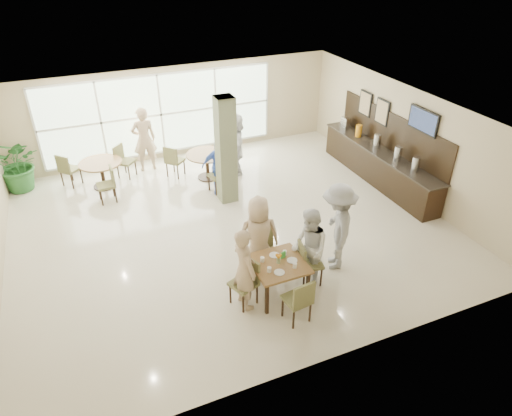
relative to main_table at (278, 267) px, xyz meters
name	(u,v)px	position (x,y,z in m)	size (l,w,h in m)	color
ground	(229,225)	(-0.03, 2.68, -0.66)	(10.00, 10.00, 0.00)	beige
room_shell	(227,161)	(-0.03, 2.68, 1.04)	(10.00, 10.00, 10.00)	white
window_bank	(161,115)	(-0.53, 7.14, 0.74)	(7.00, 0.04, 7.00)	silver
column	(226,151)	(0.37, 3.88, 0.74)	(0.45, 0.45, 2.80)	#626C4B
main_table	(278,267)	(0.00, 0.00, 0.00)	(1.01, 1.01, 0.75)	brown
round_table_left	(101,168)	(-2.57, 5.90, -0.08)	(1.16, 1.16, 0.75)	brown
round_table_right	(207,159)	(0.28, 5.28, -0.07)	(1.18, 1.18, 0.75)	brown
chairs_main_table	(279,274)	(0.02, 0.00, -0.19)	(2.02, 1.99, 0.95)	olive
chairs_table_left	(101,172)	(-2.60, 5.88, -0.19)	(2.15, 1.89, 0.95)	olive
chairs_table_right	(207,162)	(0.28, 5.28, -0.19)	(2.22, 1.96, 0.95)	olive
tabletop_clutter	(279,261)	(0.02, -0.01, 0.15)	(0.68, 0.71, 0.21)	white
buffet_counter	(379,163)	(4.67, 3.19, -0.11)	(0.64, 4.70, 1.95)	black
wall_tv	(423,121)	(4.91, 2.08, 1.49)	(0.06, 1.00, 0.58)	black
framed_art_a	(382,112)	(4.92, 3.68, 1.19)	(0.05, 0.55, 0.70)	black
framed_art_b	(365,103)	(4.92, 4.48, 1.19)	(0.05, 0.55, 0.70)	black
potted_plant	(18,164)	(-4.62, 6.62, 0.10)	(1.37, 1.37, 1.52)	#2A6A2D
teen_left	(244,269)	(-0.71, -0.03, 0.19)	(0.62, 0.41, 1.70)	tan
teen_far	(259,236)	(-0.07, 0.78, 0.22)	(0.86, 0.47, 1.76)	tan
teen_right	(309,248)	(0.71, 0.09, 0.17)	(0.81, 0.63, 1.67)	white
teen_standing	(337,227)	(1.50, 0.35, 0.30)	(1.24, 0.72, 1.93)	#9F9FA1
adult_a	(219,167)	(0.30, 4.33, 0.10)	(0.90, 0.51, 1.53)	#466FD3
adult_b	(235,144)	(1.14, 5.28, 0.24)	(1.68, 0.72, 1.81)	white
adult_standing	(144,139)	(-1.22, 6.49, 0.30)	(0.70, 0.46, 1.93)	tan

